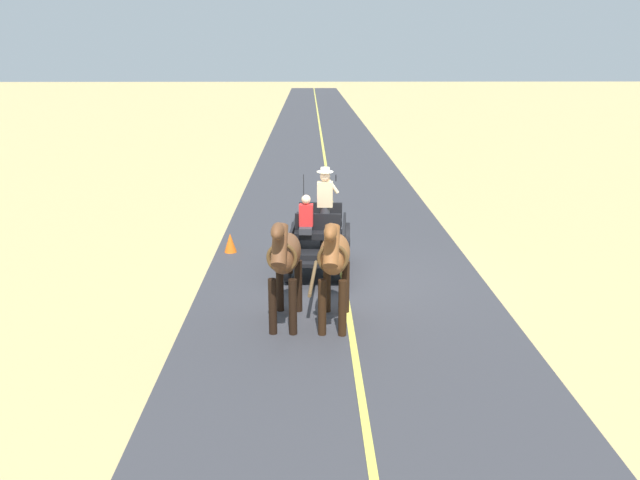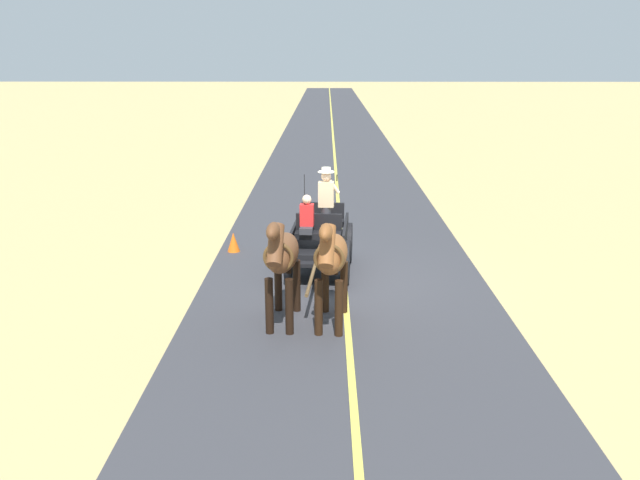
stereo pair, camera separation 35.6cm
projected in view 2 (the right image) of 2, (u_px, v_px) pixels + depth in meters
name	position (u px, v px, depth m)	size (l,w,h in m)	color
ground_plane	(344.00, 279.00, 14.58)	(200.00, 200.00, 0.00)	tan
road_surface	(344.00, 279.00, 14.58)	(6.29, 160.00, 0.01)	#38383D
road_centre_stripe	(344.00, 279.00, 14.58)	(0.12, 160.00, 0.00)	#DBCC4C
horse_drawn_carriage	(320.00, 238.00, 14.82)	(1.58, 4.52, 2.50)	black
horse_near_side	(331.00, 258.00, 11.74)	(0.72, 2.14, 2.21)	brown
horse_off_side	(282.00, 257.00, 11.81)	(0.68, 2.14, 2.21)	brown
traffic_cone	(233.00, 242.00, 16.53)	(0.32, 0.32, 0.50)	orange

